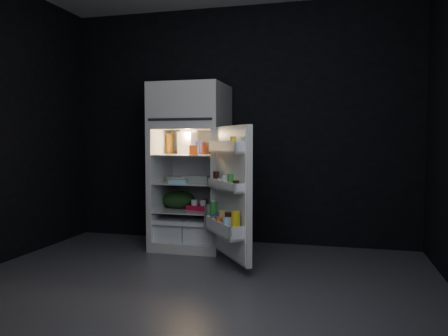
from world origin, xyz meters
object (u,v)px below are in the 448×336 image
(egg_carton, at_px, (197,179))
(refrigerator, at_px, (192,161))
(fridge_door, at_px, (229,195))
(yogurt_tray, at_px, (200,208))
(milk_jug, at_px, (188,143))

(egg_carton, bearing_deg, refrigerator, 148.85)
(refrigerator, relative_size, fridge_door, 1.46)
(yogurt_tray, bearing_deg, egg_carton, 172.59)
(fridge_door, xyz_separation_m, milk_jug, (-0.64, 0.68, 0.47))
(egg_carton, distance_m, yogurt_tray, 0.31)
(milk_jug, height_order, yogurt_tray, milk_jug)
(refrigerator, distance_m, milk_jug, 0.20)
(milk_jug, bearing_deg, fridge_door, -36.13)
(egg_carton, bearing_deg, yogurt_tray, -14.19)
(refrigerator, height_order, yogurt_tray, refrigerator)
(milk_jug, bearing_deg, egg_carton, -17.91)
(refrigerator, relative_size, milk_jug, 7.42)
(yogurt_tray, bearing_deg, fridge_door, -34.89)
(fridge_door, bearing_deg, refrigerator, 131.01)
(refrigerator, height_order, milk_jug, refrigerator)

